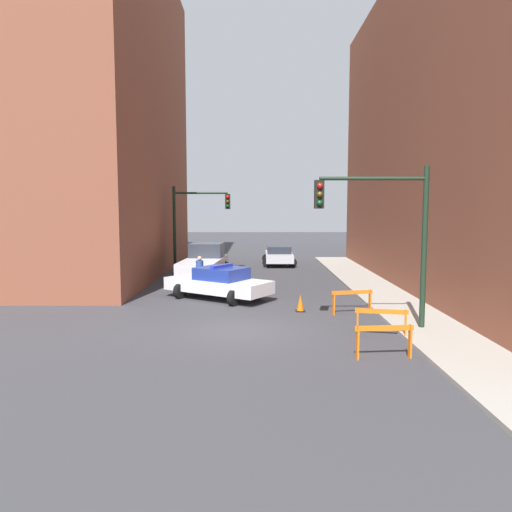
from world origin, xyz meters
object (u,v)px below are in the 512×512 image
Objects in this scene: police_car at (217,283)px; barrier_front at (382,336)px; traffic_light_far at (190,217)px; white_truck at (202,262)px; pedestrian_crossing at (197,273)px; traffic_cone at (298,303)px; barrier_back at (350,298)px; traffic_light_near at (386,222)px; parked_car_near at (277,255)px; barrier_mid at (379,318)px.

barrier_front is at bearing -115.70° from police_car.
white_truck is (0.87, -2.04, -2.49)m from traffic_light_far.
pedestrian_crossing is (-1.09, 2.23, 0.14)m from police_car.
traffic_cone is at bearing -63.36° from traffic_light_far.
barrier_back is (0.19, 5.45, 0.00)m from barrier_front.
traffic_light_near is 3.29× the size of barrier_back.
barrier_front is (-0.83, -2.99, -2.91)m from traffic_light_near.
parked_car_near is at bearing 90.54° from traffic_cone.
pedestrian_crossing is 1.04× the size of barrier_front.
pedestrian_crossing reaches higher than parked_car_near.
traffic_light_far is 3.13× the size of pedestrian_crossing.
traffic_light_far is 12.66m from traffic_cone.
parked_car_near is (4.49, 6.09, -0.23)m from white_truck.
parked_car_near is (-2.67, 17.99, -2.86)m from traffic_light_near.
barrier_mid is at bearing -112.72° from traffic_light_near.
traffic_cone is at bearing 105.91° from barrier_front.
traffic_cone is (-2.15, 3.86, -0.30)m from barrier_mid.
pedestrian_crossing reaches higher than barrier_back.
barrier_mid is at bearing -85.57° from barrier_back.
barrier_front is at bearing -84.64° from parked_car_near.
parked_car_near is 6.57× the size of traffic_cone.
parked_car_near is at bearing 98.44° from traffic_light_near.
white_truck is at bearing 45.24° from police_car.
barrier_front is at bearing -74.09° from traffic_cone.
parked_car_near is at bearing 96.93° from barrier_mid.
barrier_front is (5.02, -8.49, -0.11)m from police_car.
barrier_back is at bearing 94.43° from barrier_mid.
pedestrian_crossing is at bearing 127.26° from barrier_mid.
traffic_light_far reaches higher than parked_car_near.
pedestrian_crossing reaches higher than barrier_mid.
barrier_back is 2.41× the size of traffic_cone.
pedestrian_crossing is at bearing 119.67° from barrier_front.
white_truck is 16.18m from barrier_front.
pedestrian_crossing is (0.22, -4.17, -0.04)m from white_truck.
traffic_light_near is 18.41m from parked_car_near.
traffic_light_far is 13.93m from barrier_back.
parked_car_near is (3.18, 12.48, -0.05)m from police_car.
barrier_mid is (0.45, 2.09, 0.00)m from barrier_front.
parked_car_near is 11.11m from pedestrian_crossing.
traffic_light_near is 16.09m from traffic_light_far.
police_car is 2.97× the size of pedestrian_crossing.
white_truck is at bearing 121.04° from traffic_light_near.
parked_car_near is 2.60× the size of pedestrian_crossing.
police_car is 3.13× the size of barrier_mid.
parked_car_near is at bearing 161.00° from pedestrian_crossing.
white_truck is at bearing 113.03° from barrier_front.
pedestrian_crossing reaches higher than traffic_cone.
traffic_cone is at bearing -57.82° from white_truck.
pedestrian_crossing is at bearing -112.25° from parked_car_near.
traffic_light_near is 5.05m from traffic_cone.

